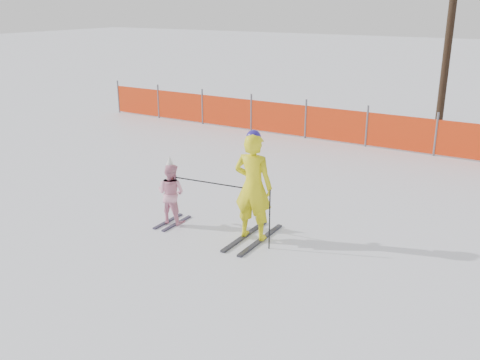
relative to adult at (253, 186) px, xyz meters
The scene contains 5 objects.
ground 1.15m from the adult, 152.53° to the right, with size 120.00×120.00×0.00m, color white.
adult is the anchor object (origin of this frame).
child 1.79m from the adult, behind, with size 0.62×0.87×1.39m.
ski_poles 0.41m from the adult, 156.07° to the right, with size 2.08×0.21×1.11m.
safety_fence 8.13m from the adult, 112.28° to the left, with size 14.67×0.06×1.25m.
Camera 1 is at (4.91, -7.63, 4.20)m, focal length 40.00 mm.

